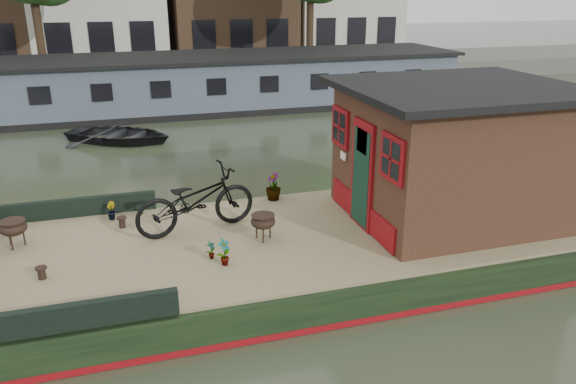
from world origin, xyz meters
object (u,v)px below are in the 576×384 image
object	(u,v)px
brazier_rear	(14,234)
dinghy	(119,131)
cabin	(453,151)
bicycle	(196,200)
brazier_front	(263,227)
potted_plant_a	(224,252)

from	to	relation	value
brazier_rear	dinghy	size ratio (longest dim) A/B	0.14
cabin	dinghy	size ratio (longest dim) A/B	1.17
bicycle	brazier_rear	bearing A→B (deg)	73.64
bicycle	brazier_rear	world-z (taller)	bicycle
bicycle	dinghy	world-z (taller)	bicycle
bicycle	brazier_front	bearing A→B (deg)	-138.10
brazier_rear	potted_plant_a	bearing A→B (deg)	-27.48
bicycle	brazier_rear	distance (m)	2.97
brazier_front	cabin	bearing A→B (deg)	1.20
cabin	brazier_front	size ratio (longest dim) A/B	8.86
potted_plant_a	brazier_rear	distance (m)	3.55
potted_plant_a	dinghy	bearing A→B (deg)	97.48
bicycle	cabin	bearing A→B (deg)	-110.56
brazier_front	dinghy	xyz separation A→B (m)	(-2.18, 9.79, -0.52)
potted_plant_a	dinghy	distance (m)	10.62
brazier_front	bicycle	bearing A→B (deg)	144.44
potted_plant_a	brazier_front	world-z (taller)	brazier_front
cabin	potted_plant_a	distance (m)	4.55
brazier_front	brazier_rear	distance (m)	4.05
brazier_rear	dinghy	xyz separation A→B (m)	(1.77, 8.88, -0.53)
bicycle	potted_plant_a	xyz separation A→B (m)	(0.21, -1.44, -0.34)
cabin	brazier_rear	world-z (taller)	cabin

